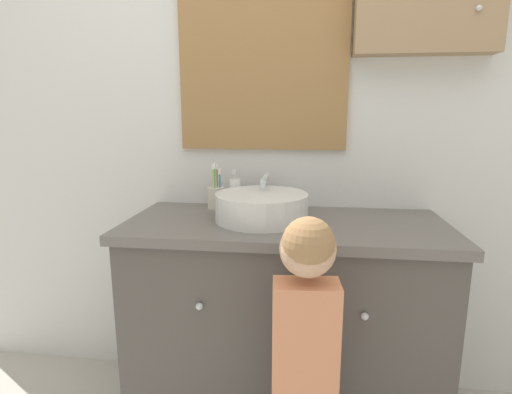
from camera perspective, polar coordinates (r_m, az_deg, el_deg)
The scene contains 6 objects.
wall_back at distance 1.71m, azimuth 5.81°, elevation 14.20°, with size 3.20×0.18×2.50m.
vanity_counter at distance 1.64m, azimuth 3.97°, elevation -17.43°, with size 1.18×0.52×0.82m.
sink_basin at distance 1.49m, azimuth 0.87°, elevation -1.30°, with size 0.34×0.40×0.15m.
toothbrush_holder at distance 1.68m, azimuth -5.72°, elevation 0.12°, with size 0.07×0.07×0.19m.
soap_dispenser at distance 1.65m, azimuth -2.99°, elevation 0.52°, with size 0.05×0.05×0.17m.
child_figure at distance 1.21m, azimuth 7.08°, elevation -20.36°, with size 0.19×0.46×0.95m.
Camera 1 is at (0.07, -1.09, 1.21)m, focal length 28.00 mm.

